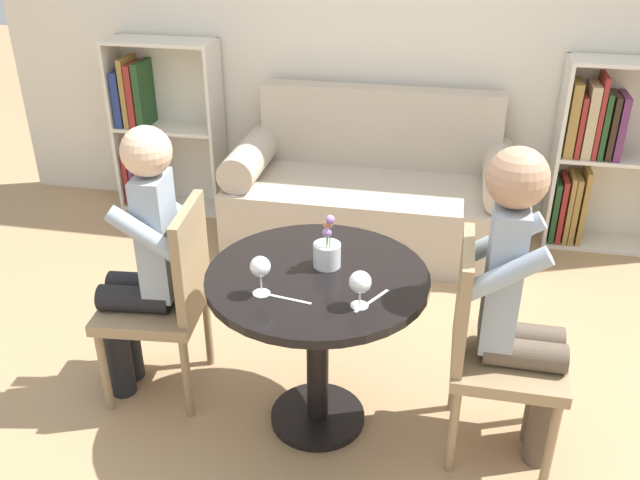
% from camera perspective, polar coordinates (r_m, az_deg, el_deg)
% --- Properties ---
extents(ground_plane, '(16.00, 16.00, 0.00)m').
position_cam_1_polar(ground_plane, '(3.00, -0.20, -14.79)').
color(ground_plane, tan).
extents(back_wall, '(5.20, 0.05, 2.70)m').
position_cam_1_polar(back_wall, '(4.36, 5.73, 18.64)').
color(back_wall, silver).
rests_on(back_wall, ground_plane).
extents(round_table, '(0.86, 0.86, 0.72)m').
position_cam_1_polar(round_table, '(2.66, -0.22, -5.86)').
color(round_table, black).
rests_on(round_table, ground_plane).
extents(couch, '(1.74, 0.80, 0.92)m').
position_cam_1_polar(couch, '(4.25, 4.43, 3.77)').
color(couch, '#B7A893').
rests_on(couch, ground_plane).
extents(bookshelf_left, '(0.72, 0.28, 1.16)m').
position_cam_1_polar(bookshelf_left, '(4.80, -13.51, 9.19)').
color(bookshelf_left, silver).
rests_on(bookshelf_left, ground_plane).
extents(bookshelf_right, '(0.72, 0.28, 1.16)m').
position_cam_1_polar(bookshelf_right, '(4.46, 22.47, 6.66)').
color(bookshelf_right, silver).
rests_on(bookshelf_right, ground_plane).
extents(chair_left, '(0.46, 0.46, 0.90)m').
position_cam_1_polar(chair_left, '(2.94, -12.70, -4.44)').
color(chair_left, '#937A56').
rests_on(chair_left, ground_plane).
extents(chair_right, '(0.42, 0.42, 0.90)m').
position_cam_1_polar(chair_right, '(2.67, 14.10, -8.37)').
color(chair_right, '#937A56').
rests_on(chair_right, ground_plane).
extents(person_left, '(0.44, 0.37, 1.23)m').
position_cam_1_polar(person_left, '(2.89, -14.76, -1.70)').
color(person_left, black).
rests_on(person_left, ground_plane).
extents(person_right, '(0.42, 0.34, 1.28)m').
position_cam_1_polar(person_right, '(2.57, 16.50, -5.03)').
color(person_right, brown).
rests_on(person_right, ground_plane).
extents(wine_glass_left, '(0.07, 0.07, 0.15)m').
position_cam_1_polar(wine_glass_left, '(2.40, -5.05, -2.36)').
color(wine_glass_left, white).
rests_on(wine_glass_left, round_table).
extents(wine_glass_right, '(0.08, 0.08, 0.14)m').
position_cam_1_polar(wine_glass_right, '(2.34, 3.40, -3.65)').
color(wine_glass_right, white).
rests_on(wine_glass_right, round_table).
extents(flower_vase, '(0.11, 0.11, 0.23)m').
position_cam_1_polar(flower_vase, '(2.59, 0.61, -0.98)').
color(flower_vase, silver).
rests_on(flower_vase, round_table).
extents(knife_left_setting, '(0.10, 0.17, 0.00)m').
position_cam_1_polar(knife_left_setting, '(2.42, 4.38, -5.13)').
color(knife_left_setting, silver).
rests_on(knife_left_setting, round_table).
extents(fork_left_setting, '(0.19, 0.04, 0.00)m').
position_cam_1_polar(fork_left_setting, '(2.42, -2.84, -4.94)').
color(fork_left_setting, silver).
rests_on(fork_left_setting, round_table).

